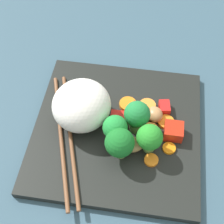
% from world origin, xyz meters
% --- Properties ---
extents(ground_plane, '(1.10, 1.10, 0.02)m').
position_xyz_m(ground_plane, '(0.00, 0.00, -0.01)').
color(ground_plane, '#345162').
extents(square_plate, '(0.27, 0.27, 0.01)m').
position_xyz_m(square_plate, '(0.00, 0.00, 0.01)').
color(square_plate, black).
rests_on(square_plate, ground_plane).
extents(rice_mound, '(0.12, 0.12, 0.07)m').
position_xyz_m(rice_mound, '(0.01, 0.06, 0.05)').
color(rice_mound, white).
rests_on(rice_mound, square_plate).
extents(broccoli_floret_0, '(0.04, 0.04, 0.06)m').
position_xyz_m(broccoli_floret_0, '(-0.03, -0.05, 0.05)').
color(broccoli_floret_0, '#629048').
rests_on(broccoli_floret_0, square_plate).
extents(broccoli_floret_1, '(0.04, 0.04, 0.06)m').
position_xyz_m(broccoli_floret_1, '(0.01, -0.03, 0.05)').
color(broccoli_floret_1, '#609348').
rests_on(broccoli_floret_1, square_plate).
extents(broccoli_floret_2, '(0.04, 0.04, 0.06)m').
position_xyz_m(broccoli_floret_2, '(-0.05, -0.01, 0.05)').
color(broccoli_floret_2, '#6FA152').
rests_on(broccoli_floret_2, square_plate).
extents(broccoli_floret_3, '(0.04, 0.04, 0.06)m').
position_xyz_m(broccoli_floret_3, '(-0.02, 0.00, 0.05)').
color(broccoli_floret_3, '#7BB15B').
rests_on(broccoli_floret_3, square_plate).
extents(carrot_slice_0, '(0.04, 0.04, 0.01)m').
position_xyz_m(carrot_slice_0, '(0.05, -0.01, 0.02)').
color(carrot_slice_0, orange).
rests_on(carrot_slice_0, square_plate).
extents(carrot_slice_1, '(0.03, 0.03, 0.01)m').
position_xyz_m(carrot_slice_1, '(0.00, -0.05, 0.02)').
color(carrot_slice_1, orange).
rests_on(carrot_slice_1, square_plate).
extents(carrot_slice_2, '(0.04, 0.04, 0.01)m').
position_xyz_m(carrot_slice_2, '(0.02, -0.08, 0.02)').
color(carrot_slice_2, orange).
rests_on(carrot_slice_2, square_plate).
extents(carrot_slice_3, '(0.04, 0.04, 0.01)m').
position_xyz_m(carrot_slice_3, '(0.05, -0.04, 0.02)').
color(carrot_slice_3, orange).
rests_on(carrot_slice_3, square_plate).
extents(carrot_slice_4, '(0.02, 0.02, 0.00)m').
position_xyz_m(carrot_slice_4, '(-0.05, -0.06, 0.02)').
color(carrot_slice_4, orange).
rests_on(carrot_slice_4, square_plate).
extents(carrot_slice_5, '(0.02, 0.02, 0.00)m').
position_xyz_m(carrot_slice_5, '(-0.03, -0.09, 0.02)').
color(carrot_slice_5, orange).
rests_on(carrot_slice_5, square_plate).
extents(pepper_chunk_0, '(0.02, 0.03, 0.01)m').
position_xyz_m(pepper_chunk_0, '(0.02, 0.00, 0.02)').
color(pepper_chunk_0, red).
rests_on(pepper_chunk_0, square_plate).
extents(pepper_chunk_1, '(0.03, 0.03, 0.02)m').
position_xyz_m(pepper_chunk_1, '(0.00, -0.09, 0.02)').
color(pepper_chunk_1, red).
rests_on(pepper_chunk_1, square_plate).
extents(pepper_chunk_2, '(0.03, 0.02, 0.01)m').
position_xyz_m(pepper_chunk_2, '(0.05, -0.07, 0.02)').
color(pepper_chunk_2, red).
rests_on(pepper_chunk_2, square_plate).
extents(pepper_chunk_3, '(0.04, 0.04, 0.02)m').
position_xyz_m(pepper_chunk_3, '(0.03, -0.03, 0.02)').
color(pepper_chunk_3, red).
rests_on(pepper_chunk_3, square_plate).
extents(chicken_piece_0, '(0.03, 0.04, 0.02)m').
position_xyz_m(chicken_piece_0, '(-0.03, -0.03, 0.02)').
color(chicken_piece_0, tan).
rests_on(chicken_piece_0, square_plate).
extents(chicken_piece_4, '(0.04, 0.03, 0.02)m').
position_xyz_m(chicken_piece_4, '(0.03, -0.06, 0.02)').
color(chicken_piece_4, '#BD804F').
rests_on(chicken_piece_4, square_plate).
extents(chopstick_pair, '(0.24, 0.10, 0.01)m').
position_xyz_m(chopstick_pair, '(-0.03, 0.08, 0.02)').
color(chopstick_pair, brown).
rests_on(chopstick_pair, square_plate).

